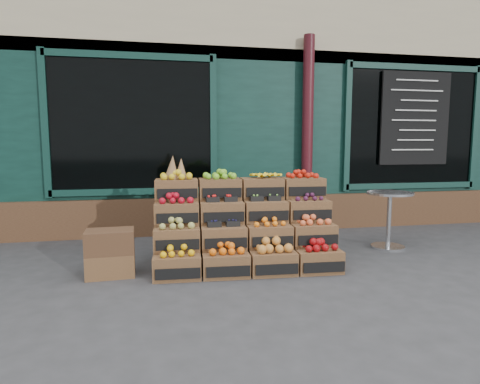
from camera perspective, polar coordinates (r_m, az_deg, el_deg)
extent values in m
plane|color=#363638|center=(4.67, 4.15, -11.37)|extent=(60.00, 60.00, 0.00)
cube|color=#0D2E26|center=(9.60, -4.11, 12.45)|extent=(12.00, 6.00, 4.80)
cube|color=#0D2E26|center=(6.64, -0.89, 7.20)|extent=(12.00, 0.12, 3.00)
cube|color=#4C301E|center=(6.67, -0.77, -3.17)|extent=(12.00, 0.18, 0.60)
cube|color=black|center=(6.48, -15.03, 9.18)|extent=(2.40, 0.06, 2.00)
cube|color=black|center=(7.81, 23.26, 8.43)|extent=(2.40, 0.06, 2.00)
cylinder|color=#3E0E14|center=(6.76, 9.57, 7.94)|extent=(0.18, 0.18, 3.20)
cube|color=black|center=(7.75, 23.65, 9.54)|extent=(1.30, 0.04, 1.60)
cube|color=brown|center=(4.51, -8.93, -10.38)|extent=(0.53, 0.38, 0.26)
cube|color=black|center=(4.34, -8.96, -11.45)|extent=(0.47, 0.04, 0.12)
cube|color=#E5A60A|center=(4.47, -8.97, -8.30)|extent=(0.43, 0.29, 0.08)
cube|color=brown|center=(4.54, -2.06, -10.22)|extent=(0.53, 0.38, 0.26)
cube|color=black|center=(4.36, -1.79, -11.27)|extent=(0.47, 0.04, 0.12)
cube|color=#E35D0D|center=(4.49, -2.07, -8.09)|extent=(0.43, 0.29, 0.09)
cube|color=brown|center=(4.62, 4.64, -9.92)|extent=(0.53, 0.38, 0.26)
cube|color=black|center=(4.45, 5.19, -10.93)|extent=(0.47, 0.04, 0.12)
cube|color=#BF752E|center=(4.57, 4.67, -7.65)|extent=(0.43, 0.29, 0.12)
cube|color=brown|center=(4.76, 11.01, -9.51)|extent=(0.53, 0.38, 0.26)
cube|color=black|center=(4.60, 11.79, -10.46)|extent=(0.47, 0.04, 0.12)
cube|color=maroon|center=(4.72, 11.06, -7.44)|extent=(0.43, 0.29, 0.10)
cube|color=brown|center=(4.66, -8.95, -6.57)|extent=(0.53, 0.38, 0.26)
cube|color=black|center=(4.48, -8.98, -7.45)|extent=(0.47, 0.04, 0.12)
cube|color=#9E9C4C|center=(4.62, -8.99, -4.49)|extent=(0.43, 0.29, 0.09)
cube|color=brown|center=(4.68, -2.36, -6.43)|extent=(0.53, 0.38, 0.26)
cube|color=black|center=(4.50, -2.11, -7.30)|extent=(0.47, 0.04, 0.12)
cube|color=#191642|center=(4.65, -2.36, -4.71)|extent=(0.43, 0.29, 0.03)
cube|color=brown|center=(4.76, 4.09, -6.21)|extent=(0.53, 0.38, 0.26)
cube|color=black|center=(4.58, 4.59, -7.05)|extent=(0.47, 0.04, 0.12)
cube|color=orange|center=(4.72, 4.11, -4.28)|extent=(0.43, 0.29, 0.07)
cube|color=brown|center=(4.90, 10.25, -5.93)|extent=(0.53, 0.38, 0.26)
cube|color=black|center=(4.73, 10.97, -6.72)|extent=(0.47, 0.04, 0.12)
cube|color=#DD5C32|center=(4.86, 10.29, -3.97)|extent=(0.43, 0.29, 0.08)
cube|color=brown|center=(4.82, -8.97, -2.99)|extent=(0.53, 0.38, 0.26)
cube|color=black|center=(4.64, -9.00, -3.70)|extent=(0.47, 0.04, 0.12)
cube|color=#9F0B1A|center=(4.79, -9.01, -0.96)|extent=(0.43, 0.29, 0.09)
cube|color=brown|center=(4.84, -2.63, -2.87)|extent=(0.53, 0.38, 0.26)
cube|color=black|center=(4.66, -2.40, -3.58)|extent=(0.47, 0.04, 0.12)
cube|color=red|center=(4.82, -2.64, -1.16)|extent=(0.43, 0.29, 0.03)
cube|color=brown|center=(4.92, 3.58, -2.72)|extent=(0.53, 0.38, 0.26)
cube|color=black|center=(4.74, 4.05, -3.41)|extent=(0.47, 0.04, 0.12)
cube|color=#71AB3E|center=(4.90, 3.60, -1.07)|extent=(0.43, 0.29, 0.03)
cube|color=brown|center=(5.05, 9.53, -2.55)|extent=(0.53, 0.38, 0.26)
cube|color=black|center=(4.88, 10.20, -3.20)|extent=(0.47, 0.04, 0.12)
cube|color=#401532|center=(5.03, 9.57, -0.74)|extent=(0.43, 0.29, 0.07)
cube|color=brown|center=(5.00, -8.99, 0.34)|extent=(0.53, 0.38, 0.26)
cube|color=black|center=(4.81, -9.02, -0.22)|extent=(0.47, 0.04, 0.12)
cube|color=gold|center=(4.98, -9.03, 2.30)|extent=(0.43, 0.29, 0.09)
cube|color=brown|center=(5.02, -2.88, 0.44)|extent=(0.53, 0.38, 0.26)
cube|color=black|center=(4.83, -2.68, -0.11)|extent=(0.47, 0.04, 0.12)
cube|color=#72BD26|center=(5.00, -2.89, 2.40)|extent=(0.43, 0.29, 0.09)
cube|color=brown|center=(5.09, 3.11, 0.53)|extent=(0.53, 0.38, 0.26)
cube|color=black|center=(4.91, 3.54, -0.01)|extent=(0.47, 0.04, 0.12)
cube|color=yellow|center=(5.08, 3.12, 2.42)|extent=(0.43, 0.29, 0.08)
cube|color=brown|center=(5.22, 8.87, 0.62)|extent=(0.53, 0.38, 0.26)
cube|color=black|center=(5.05, 9.49, 0.09)|extent=(0.47, 0.04, 0.12)
cube|color=red|center=(5.21, 8.90, 2.44)|extent=(0.43, 0.29, 0.08)
cube|color=#4C301E|center=(4.78, 0.89, -9.33)|extent=(2.13, 0.47, 0.26)
cube|color=#4C301E|center=(4.95, 0.50, -7.21)|extent=(2.13, 0.47, 0.51)
cube|color=#4C301E|center=(5.13, 0.14, -5.23)|extent=(2.13, 0.47, 0.77)
cone|color=olive|center=(4.97, -9.62, 3.50)|extent=(0.18, 0.18, 0.30)
cone|color=olive|center=(5.02, -8.39, 3.32)|extent=(0.16, 0.16, 0.26)
cube|color=brown|center=(4.75, -17.90, -9.75)|extent=(0.54, 0.39, 0.26)
cube|color=#4C301E|center=(4.69, -18.01, -6.72)|extent=(0.54, 0.39, 0.26)
cylinder|color=silver|center=(6.08, 20.25, -7.32)|extent=(0.46, 0.46, 0.03)
cylinder|color=silver|center=(6.00, 20.40, -3.84)|extent=(0.06, 0.06, 0.76)
cylinder|color=silver|center=(5.95, 20.55, -0.14)|extent=(0.63, 0.63, 0.03)
imported|color=#164D25|center=(6.95, -12.22, 2.87)|extent=(0.82, 0.63, 1.99)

